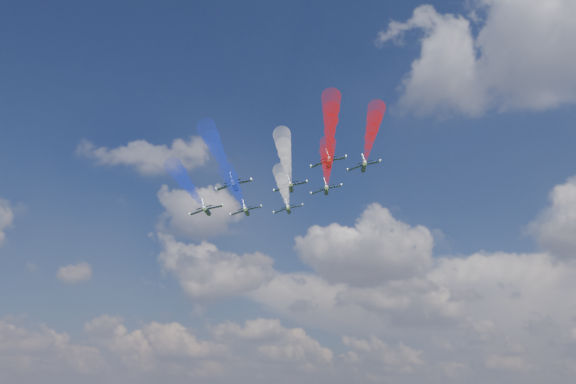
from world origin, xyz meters
The scene contains 16 objects.
jet_lead centered at (7.52, 8.96, 150.44)m, with size 8.53×10.66×2.84m, color black, non-canonical shape.
trail_lead centered at (20.31, -9.84, 148.90)m, with size 3.55×36.16×3.55m, color white, non-canonical shape.
jet_inner_left centered at (5.11, -5.96, 146.96)m, with size 8.53×10.66×2.84m, color black, non-canonical shape.
trail_inner_left centered at (17.90, -24.76, 145.43)m, with size 3.55×36.16×3.55m, color #182ECD, non-canonical shape.
jet_inner_right centered at (22.20, 5.79, 152.42)m, with size 8.53×10.66×2.84m, color black, non-canonical shape.
trail_inner_right centered at (34.99, -13.01, 150.88)m, with size 3.55×36.16×3.55m, color red, non-canonical shape.
jet_outer_left centered at (4.90, -20.53, 143.78)m, with size 8.53×10.66×2.84m, color black, non-canonical shape.
trail_outer_left centered at (17.69, -39.32, 142.24)m, with size 3.55×36.16×3.55m, color #182ECD, non-canonical shape.
jet_center_third centered at (22.25, -9.82, 149.20)m, with size 8.53×10.66×2.84m, color black, non-canonical shape.
trail_center_third centered at (35.04, -28.62, 147.67)m, with size 3.55×36.16×3.55m, color white, non-canonical shape.
jet_outer_right centered at (37.37, -0.57, 153.90)m, with size 8.53×10.66×2.84m, color black, non-canonical shape.
trail_outer_right centered at (50.16, -19.36, 152.37)m, with size 3.55×36.16×3.55m, color red, non-canonical shape.
jet_rear_left centered at (18.70, -26.32, 145.97)m, with size 8.53×10.66×2.84m, color black, non-canonical shape.
trail_rear_left centered at (31.49, -45.12, 144.44)m, with size 3.55×36.16×3.55m, color #182ECD, non-canonical shape.
jet_rear_right centered at (36.82, -15.13, 150.76)m, with size 8.53×10.66×2.84m, color black, non-canonical shape.
trail_rear_right centered at (49.61, -33.93, 149.22)m, with size 3.55×36.16×3.55m, color red, non-canonical shape.
Camera 1 is at (119.45, -140.84, 96.61)m, focal length 44.30 mm.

